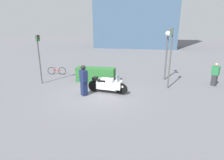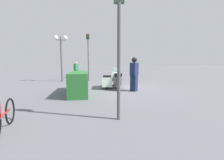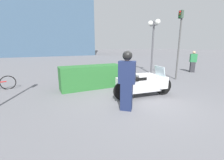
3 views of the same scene
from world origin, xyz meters
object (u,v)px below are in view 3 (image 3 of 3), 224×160
at_px(officer_rider, 127,80).
at_px(traffic_light_near, 179,36).
at_px(hedge_bush_curbside, 91,77).
at_px(twin_lamp_post, 153,33).
at_px(police_motorcycle, 141,83).
at_px(pedestrian_bystander, 193,62).

bearing_deg(officer_rider, traffic_light_near, -23.39).
xyz_separation_m(officer_rider, hedge_bush_curbside, (-0.17, 2.83, -0.43)).
distance_m(twin_lamp_post, traffic_light_near, 2.14).
relative_size(hedge_bush_curbside, twin_lamp_post, 0.78).
relative_size(twin_lamp_post, traffic_light_near, 0.95).
height_order(police_motorcycle, officer_rider, officer_rider).
bearing_deg(traffic_light_near, police_motorcycle, 32.97).
height_order(twin_lamp_post, traffic_light_near, traffic_light_near).
relative_size(hedge_bush_curbside, traffic_light_near, 0.75).
relative_size(officer_rider, pedestrian_bystander, 1.15).
distance_m(hedge_bush_curbside, twin_lamp_post, 5.75).
relative_size(police_motorcycle, twin_lamp_post, 0.69).
relative_size(police_motorcycle, officer_rider, 1.38).
bearing_deg(officer_rider, hedge_bush_curbside, 43.99).
distance_m(officer_rider, twin_lamp_post, 6.86).
distance_m(officer_rider, hedge_bush_curbside, 2.87).
bearing_deg(traffic_light_near, twin_lamp_post, -77.51).
distance_m(officer_rider, pedestrian_bystander, 8.82).
height_order(officer_rider, hedge_bush_curbside, officer_rider).
xyz_separation_m(hedge_bush_curbside, twin_lamp_post, (5.01, 1.66, 2.29)).
bearing_deg(traffic_light_near, hedge_bush_curbside, 6.59).
bearing_deg(pedestrian_bystander, traffic_light_near, 149.83).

